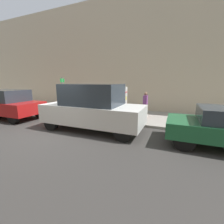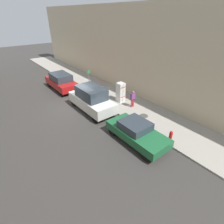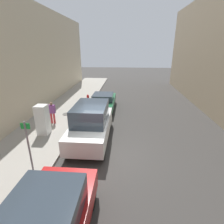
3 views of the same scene
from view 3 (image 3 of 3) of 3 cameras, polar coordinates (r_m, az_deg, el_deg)
name	(u,v)px [view 3 (image 3 of 3)]	position (r m, az deg, el deg)	size (l,w,h in m)	color
ground_plane	(105,152)	(9.21, -2.31, -12.99)	(80.00, 80.00, 0.00)	#383533
sidewalk_slab	(28,148)	(10.43, -25.66, -10.49)	(3.82, 44.00, 0.12)	#9E998E
discarded_refrigerator	(43,120)	(11.12, -21.72, -2.41)	(0.64, 0.67, 1.81)	white
manhole_cover	(67,114)	(14.16, -14.47, -0.66)	(0.70, 0.70, 0.02)	#47443F
street_sign_post	(29,146)	(7.58, -25.54, -10.08)	(0.36, 0.07, 2.41)	slate
fire_hydrant	(88,98)	(16.74, -7.87, 4.43)	(0.22, 0.22, 0.76)	red
pedestrian_walking_far	(52,111)	(12.48, -18.99, 0.16)	(0.44, 0.22, 1.52)	#B73338
parked_van_white	(91,123)	(9.87, -6.83, -3.63)	(1.97, 4.75, 2.15)	silver
parked_sedan_green	(103,101)	(14.99, -2.84, 3.58)	(1.87, 4.30, 1.40)	#1E6038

